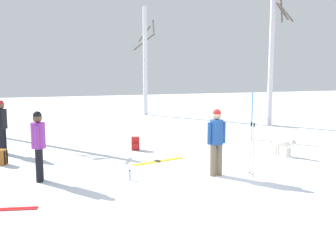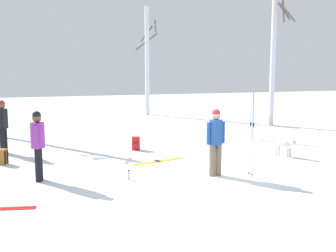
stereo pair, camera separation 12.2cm
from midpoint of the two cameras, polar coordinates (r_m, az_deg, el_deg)
ground_plane at (r=10.15m, az=4.58°, el=-7.66°), size 60.00×60.00×0.00m
person_0 at (r=10.53m, az=6.93°, el=-1.64°), size 0.52×0.34×1.72m
person_1 at (r=10.45m, az=-17.20°, el=-2.03°), size 0.34×0.52×1.72m
person_2 at (r=14.10m, az=-21.62°, el=0.35°), size 0.34×0.50×1.72m
dog at (r=13.29m, az=16.02°, el=-2.43°), size 0.47×0.83×0.57m
ski_pair_planted_0 at (r=16.03m, az=11.85°, el=1.33°), size 0.06×0.16×1.80m
ski_pair_lying_1 at (r=12.18m, az=-1.02°, el=-4.88°), size 1.69×0.66×0.05m
ski_poles_0 at (r=10.63m, az=11.76°, el=-2.97°), size 0.07×0.24×1.38m
backpack_0 at (r=12.69m, az=-21.62°, el=-3.99°), size 0.34×0.32×0.44m
backpack_2 at (r=13.85m, az=-4.21°, el=-2.43°), size 0.29×0.31×0.44m
water_bottle_0 at (r=10.27m, az=-5.09°, el=-6.77°), size 0.07×0.07×0.25m
birch_tree_2 at (r=23.71m, az=-2.72°, el=9.14°), size 1.27×1.40×6.08m
birch_tree_3 at (r=20.09m, az=14.61°, el=11.42°), size 1.30×1.21×7.73m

